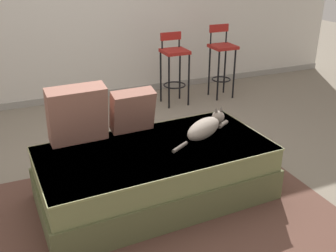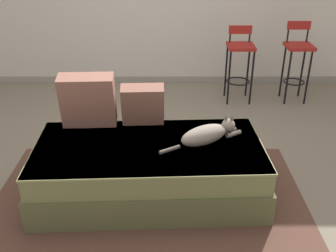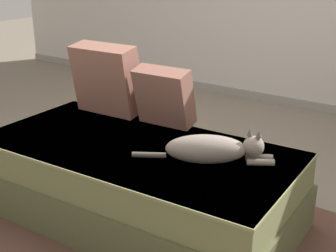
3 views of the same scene
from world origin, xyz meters
name	(u,v)px [view 1 (image 1 of 3)]	position (x,y,z in m)	size (l,w,h in m)	color
ground_plane	(140,174)	(0.00, 0.00, 0.00)	(16.00, 16.00, 0.00)	slate
wall_back_panel	(78,0)	(0.00, 2.25, 1.30)	(8.00, 0.10, 2.60)	silver
wall_baseboard_trim	(87,96)	(0.00, 2.20, 0.04)	(8.00, 0.02, 0.09)	gray
area_rug	(170,217)	(0.00, -0.70, 0.00)	(2.54, 2.03, 0.01)	brown
couch	(156,173)	(0.00, -0.40, 0.23)	(1.88, 1.01, 0.46)	brown
throw_pillow_corner	(77,114)	(-0.52, -0.06, 0.70)	(0.46, 0.25, 0.47)	#936051
throw_pillow_middle	(132,111)	(-0.06, -0.04, 0.65)	(0.37, 0.23, 0.38)	#936051
cat	(205,127)	(0.46, -0.35, 0.53)	(0.68, 0.41, 0.19)	gray
bar_stool_near_window	(174,62)	(1.04, 1.58, 0.57)	(0.32, 0.32, 0.92)	black
bar_stool_by_doorway	(222,55)	(1.74, 1.58, 0.59)	(0.32, 0.32, 0.98)	black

